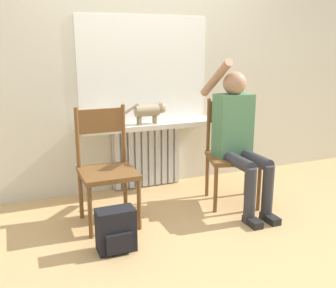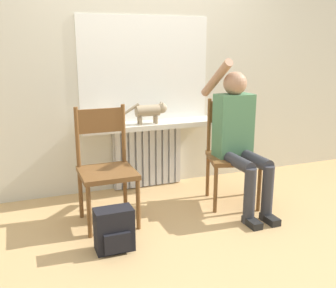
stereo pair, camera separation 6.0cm
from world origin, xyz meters
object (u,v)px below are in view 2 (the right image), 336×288
object	(u,v)px
chair_left	(106,166)
cat	(151,110)
backpack	(114,230)
person	(239,133)
chair_right	(232,152)

from	to	relation	value
chair_left	cat	bearing A→B (deg)	42.08
backpack	chair_left	bearing A→B (deg)	82.79
chair_left	backpack	bearing A→B (deg)	-97.39
person	chair_right	bearing A→B (deg)	83.61
chair_left	person	bearing A→B (deg)	-6.11
cat	chair_left	bearing A→B (deg)	-137.74
chair_right	cat	distance (m)	0.90
chair_left	person	size ratio (longest dim) A/B	0.72
cat	backpack	distance (m)	1.42
chair_left	cat	xyz separation A→B (m)	(0.59, 0.54, 0.35)
person	cat	xyz separation A→B (m)	(-0.62, 0.66, 0.15)
chair_right	backpack	world-z (taller)	chair_right
chair_left	chair_right	size ratio (longest dim) A/B	1.00
chair_right	person	bearing A→B (deg)	-79.52
chair_left	person	distance (m)	1.23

